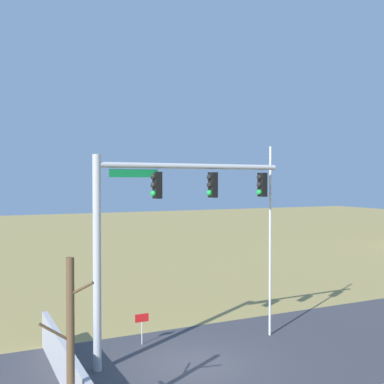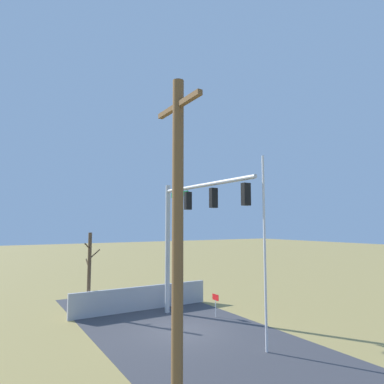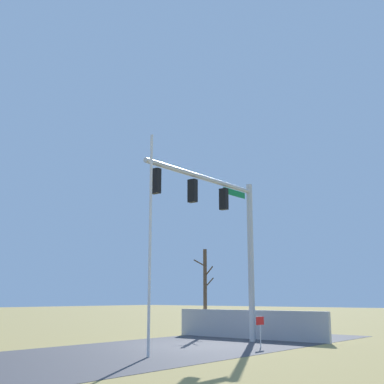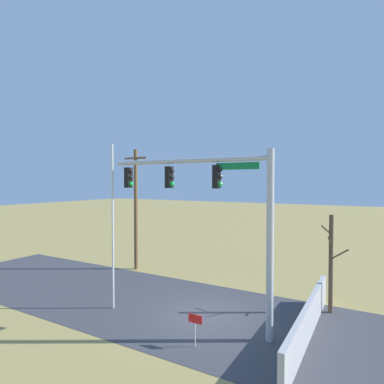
% 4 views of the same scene
% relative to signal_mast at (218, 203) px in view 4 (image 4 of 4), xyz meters
% --- Properties ---
extents(ground_plane, '(160.00, 160.00, 0.00)m').
position_rel_signal_mast_xyz_m(ground_plane, '(-1.15, 1.00, -5.25)').
color(ground_plane, '#9E894C').
extents(road_surface, '(28.00, 8.00, 0.01)m').
position_rel_signal_mast_xyz_m(road_surface, '(-5.15, 1.00, -5.24)').
color(road_surface, '#3D3D42').
rests_on(road_surface, ground_plane).
extents(sidewalk_corner, '(6.00, 6.00, 0.01)m').
position_rel_signal_mast_xyz_m(sidewalk_corner, '(3.15, 0.06, -5.24)').
color(sidewalk_corner, '#B7B5AD').
rests_on(sidewalk_corner, ground_plane).
extents(retaining_fence, '(0.20, 8.48, 1.38)m').
position_rel_signal_mast_xyz_m(retaining_fence, '(3.40, 1.08, -4.56)').
color(retaining_fence, '#A8A8AD').
rests_on(retaining_fence, ground_plane).
extents(signal_mast, '(7.54, 0.53, 7.36)m').
position_rel_signal_mast_xyz_m(signal_mast, '(0.00, 0.00, 0.00)').
color(signal_mast, '#B2B5BA').
rests_on(signal_mast, ground_plane).
extents(flagpole, '(0.10, 0.10, 7.89)m').
position_rel_signal_mast_xyz_m(flagpole, '(-5.30, -0.53, -1.30)').
color(flagpole, silver).
rests_on(flagpole, ground_plane).
extents(utility_pole, '(1.90, 0.26, 8.38)m').
position_rel_signal_mast_xyz_m(utility_pole, '(-8.91, 5.51, -0.90)').
color(utility_pole, brown).
rests_on(utility_pole, ground_plane).
extents(bare_tree, '(1.27, 1.02, 4.58)m').
position_rel_signal_mast_xyz_m(bare_tree, '(3.86, 4.12, -2.90)').
color(bare_tree, brown).
rests_on(bare_tree, ground_plane).
extents(open_sign, '(0.56, 0.04, 1.22)m').
position_rel_signal_mast_xyz_m(open_sign, '(-0.09, -1.75, -4.34)').
color(open_sign, silver).
rests_on(open_sign, ground_plane).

